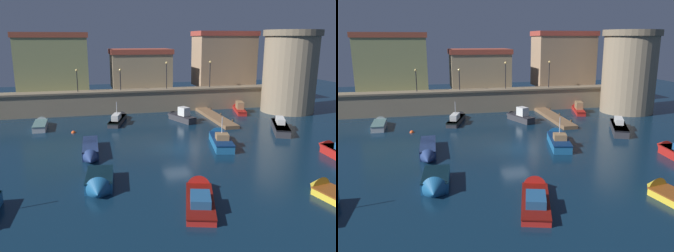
{
  "view_description": "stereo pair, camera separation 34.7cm",
  "coord_description": "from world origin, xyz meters",
  "views": [
    {
      "loc": [
        -7.94,
        -29.75,
        9.99
      ],
      "look_at": [
        0.0,
        3.88,
        1.23
      ],
      "focal_mm": 36.89,
      "sensor_mm": 36.0,
      "label": 1
    },
    {
      "loc": [
        -7.6,
        -29.83,
        9.99
      ],
      "look_at": [
        0.0,
        3.88,
        1.23
      ],
      "focal_mm": 36.89,
      "sensor_mm": 36.0,
      "label": 2
    }
  ],
  "objects": [
    {
      "name": "ground_plane",
      "position": [
        0.0,
        0.0,
        0.0
      ],
      "size": [
        98.84,
        98.84,
        0.0
      ],
      "primitive_type": "plane",
      "color": "#0C2338"
    },
    {
      "name": "quay_wall",
      "position": [
        0.0,
        17.62,
        1.58
      ],
      "size": [
        39.63,
        2.6,
        3.14
      ],
      "color": "gray",
      "rests_on": "ground"
    },
    {
      "name": "old_town_backdrop",
      "position": [
        0.43,
        21.3,
        6.62
      ],
      "size": [
        34.94,
        5.93,
        8.21
      ],
      "color": "#90935D",
      "rests_on": "ground"
    },
    {
      "name": "fortress_tower",
      "position": [
        19.4,
        13.0,
        5.64
      ],
      "size": [
        7.77,
        7.77,
        11.15
      ],
      "color": "gray",
      "rests_on": "ground"
    },
    {
      "name": "pier_dock",
      "position": [
        7.89,
        10.91,
        0.21
      ],
      "size": [
        1.73,
        11.13,
        0.7
      ],
      "color": "brown",
      "rests_on": "ground"
    },
    {
      "name": "quay_lamp_0",
      "position": [
        -9.16,
        17.62,
        5.16
      ],
      "size": [
        0.32,
        0.32,
        2.99
      ],
      "color": "black",
      "rests_on": "quay_wall"
    },
    {
      "name": "quay_lamp_1",
      "position": [
        -3.44,
        17.62,
        5.12
      ],
      "size": [
        0.32,
        0.32,
        2.92
      ],
      "color": "black",
      "rests_on": "quay_wall"
    },
    {
      "name": "quay_lamp_2",
      "position": [
        3.03,
        17.62,
        5.61
      ],
      "size": [
        0.32,
        0.32,
        3.77
      ],
      "color": "black",
      "rests_on": "quay_wall"
    },
    {
      "name": "quay_lamp_3",
      "position": [
        9.47,
        17.62,
        5.63
      ],
      "size": [
        0.32,
        0.32,
        3.8
      ],
      "color": "black",
      "rests_on": "quay_wall"
    },
    {
      "name": "moored_boat_0",
      "position": [
        4.49,
        0.78,
        0.46
      ],
      "size": [
        3.0,
        6.71,
        3.26
      ],
      "rotation": [
        0.0,
        0.0,
        1.35
      ],
      "color": "#195689",
      "rests_on": "ground"
    },
    {
      "name": "moored_boat_1",
      "position": [
        -13.39,
        11.46,
        0.38
      ],
      "size": [
        1.5,
        5.25,
        1.3
      ],
      "rotation": [
        0.0,
        0.0,
        1.6
      ],
      "color": "silver",
      "rests_on": "ground"
    },
    {
      "name": "moored_boat_2",
      "position": [
        3.2,
        11.03,
        0.59
      ],
      "size": [
        3.07,
        5.38,
        2.02
      ],
      "rotation": [
        0.0,
        0.0,
        1.95
      ],
      "color": "#333338",
      "rests_on": "ground"
    },
    {
      "name": "moored_boat_3",
      "position": [
        -7.96,
        -0.04,
        0.44
      ],
      "size": [
        1.47,
        6.5,
        1.29
      ],
      "rotation": [
        0.0,
        0.0,
        -1.59
      ],
      "color": "navy",
      "rests_on": "ground"
    },
    {
      "name": "moored_boat_4",
      "position": [
        -4.3,
        12.3,
        0.39
      ],
      "size": [
        3.17,
        7.02,
        2.96
      ],
      "rotation": [
        0.0,
        0.0,
        1.28
      ],
      "color": "#333338",
      "rests_on": "ground"
    },
    {
      "name": "moored_boat_5",
      "position": [
        -1.28,
        -10.33,
        0.31
      ],
      "size": [
        3.33,
        6.49,
        1.58
      ],
      "rotation": [
        0.0,
        0.0,
        1.29
      ],
      "color": "red",
      "rests_on": "ground"
    },
    {
      "name": "moored_boat_6",
      "position": [
        12.82,
        14.58,
        0.48
      ],
      "size": [
        2.83,
        6.59,
        1.78
      ],
      "rotation": [
        0.0,
        0.0,
        1.3
      ],
      "color": "red",
      "rests_on": "ground"
    },
    {
      "name": "moored_boat_8",
      "position": [
        7.07,
        -12.1,
        0.28
      ],
      "size": [
        2.46,
        4.51,
        1.62
      ],
      "rotation": [
        0.0,
        0.0,
        1.76
      ],
      "color": "gold",
      "rests_on": "ground"
    },
    {
      "name": "moored_boat_9",
      "position": [
        -7.5,
        -7.41,
        0.43
      ],
      "size": [
        2.19,
        4.5,
        1.72
      ],
      "rotation": [
        0.0,
        0.0,
        -1.67
      ],
      "color": "#195689",
      "rests_on": "ground"
    },
    {
      "name": "moored_boat_11",
      "position": [
        13.05,
        4.18,
        0.51
      ],
      "size": [
        4.3,
        7.15,
        1.72
      ],
      "rotation": [
        0.0,
        0.0,
        1.14
      ],
      "color": "#333338",
      "rests_on": "ground"
    },
    {
      "name": "mooring_buoy_0",
      "position": [
        -9.66,
        8.04,
        0.0
      ],
      "size": [
        0.48,
        0.48,
        0.48
      ],
      "primitive_type": "sphere",
      "color": "#EA4C19",
      "rests_on": "ground"
    }
  ]
}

